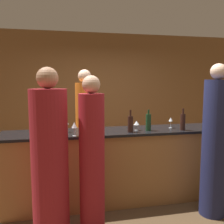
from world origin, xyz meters
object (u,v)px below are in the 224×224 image
wine_bottle_1 (183,122)px  wine_bottle_2 (148,122)px  guest_0 (215,146)px  wine_bottle_0 (130,124)px  bartender (85,131)px  ice_bucket (47,126)px  guest_2 (92,161)px  guest_1 (50,162)px

wine_bottle_1 → wine_bottle_2: 0.49m
guest_0 → wine_bottle_0: (-0.98, 0.46, 0.24)m
wine_bottle_1 → wine_bottle_2: wine_bottle_1 is taller
bartender → ice_bucket: bartender is taller
guest_0 → bartender: bearing=138.9°
guest_2 → wine_bottle_1: 1.49m
bartender → guest_1: size_ratio=1.02×
guest_1 → wine_bottle_1: bearing=15.7°
bartender → wine_bottle_0: bartender is taller
wine_bottle_0 → wine_bottle_2: (0.28, 0.06, 0.00)m
guest_0 → guest_2: bearing=-177.9°
guest_1 → wine_bottle_2: bearing=23.7°
guest_0 → wine_bottle_1: bearing=115.7°
guest_1 → guest_2: size_ratio=1.05×
guest_1 → guest_0: bearing=1.8°
guest_0 → wine_bottle_2: guest_0 is taller
bartender → wine_bottle_0: bearing=121.7°
wine_bottle_2 → guest_1: bearing=-156.3°
guest_1 → wine_bottle_1: size_ratio=6.05×
guest_0 → wine_bottle_0: 1.11m
guest_0 → wine_bottle_1: 0.55m
guest_1 → wine_bottle_1: guest_1 is taller
guest_2 → ice_bucket: 0.99m
bartender → wine_bottle_1: 1.58m
guest_1 → ice_bucket: guest_1 is taller
guest_1 → ice_bucket: 0.85m
guest_2 → wine_bottle_2: (0.88, 0.58, 0.31)m
wine_bottle_0 → wine_bottle_2: bearing=11.2°
bartender → guest_1: (-0.53, -1.38, -0.04)m
guest_2 → wine_bottle_2: 1.10m
guest_2 → bartender: bearing=87.0°
guest_1 → guest_2: (0.46, 0.01, -0.02)m
bartender → wine_bottle_1: bartender is taller
guest_1 → wine_bottle_0: (1.05, 0.53, 0.29)m
guest_2 → wine_bottle_2: bearing=33.4°
wine_bottle_2 → ice_bucket: (-1.39, 0.22, -0.04)m
ice_bucket → guest_1: bearing=-86.2°
guest_1 → ice_bucket: size_ratio=9.90×
guest_0 → wine_bottle_1: guest_0 is taller
ice_bucket → wine_bottle_2: bearing=-9.0°
bartender → ice_bucket: 0.85m
bartender → ice_bucket: (-0.58, -0.57, 0.22)m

